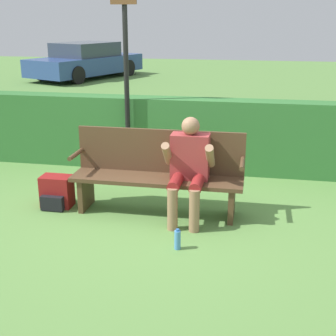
% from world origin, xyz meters
% --- Properties ---
extents(ground_plane, '(40.00, 40.00, 0.00)m').
position_xyz_m(ground_plane, '(0.00, 0.00, 0.00)').
color(ground_plane, '#5B8942').
extents(hedge_back, '(12.00, 0.37, 1.05)m').
position_xyz_m(hedge_back, '(0.00, 1.66, 0.53)').
color(hedge_back, '#337033').
rests_on(hedge_back, ground).
extents(park_bench, '(1.94, 0.44, 0.94)m').
position_xyz_m(park_bench, '(0.00, 0.08, 0.47)').
color(park_bench, '#513823').
rests_on(park_bench, ground).
extents(person_seated, '(0.55, 0.62, 1.13)m').
position_xyz_m(person_seated, '(0.37, -0.06, 0.62)').
color(person_seated, '#993333').
rests_on(person_seated, ground).
extents(backpack, '(0.36, 0.31, 0.38)m').
position_xyz_m(backpack, '(-1.20, -0.04, 0.18)').
color(backpack, maroon).
rests_on(backpack, ground).
extents(water_bottle, '(0.06, 0.06, 0.21)m').
position_xyz_m(water_bottle, '(0.38, -0.83, 0.10)').
color(water_bottle, '#4C8CCC').
rests_on(water_bottle, ground).
extents(signpost, '(0.35, 0.09, 2.60)m').
position_xyz_m(signpost, '(-0.72, 1.41, 1.46)').
color(signpost, black).
rests_on(signpost, ground).
extents(parked_car, '(3.37, 4.78, 1.27)m').
position_xyz_m(parked_car, '(-5.11, 11.59, 0.61)').
color(parked_car, '#2D4784').
rests_on(parked_car, ground).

